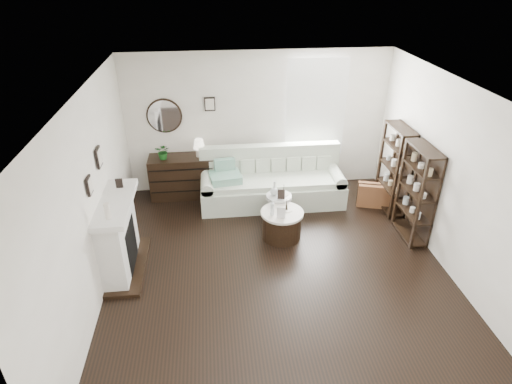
{
  "coord_description": "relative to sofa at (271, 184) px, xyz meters",
  "views": [
    {
      "loc": [
        -0.89,
        -5.03,
        4.14
      ],
      "look_at": [
        -0.25,
        0.8,
        0.91
      ],
      "focal_mm": 30.0,
      "sensor_mm": 36.0,
      "label": 1
    }
  ],
  "objects": [
    {
      "name": "room",
      "position": [
        0.55,
        0.62,
        1.25
      ],
      "size": [
        5.5,
        5.5,
        5.5
      ],
      "color": "black",
      "rests_on": "ground"
    },
    {
      "name": "fireplace",
      "position": [
        -2.5,
        -1.78,
        0.2
      ],
      "size": [
        0.5,
        1.4,
        1.84
      ],
      "color": "white",
      "rests_on": "ground"
    },
    {
      "name": "shelf_unit_far",
      "position": [
        2.14,
        -0.53,
        0.46
      ],
      "size": [
        0.3,
        0.8,
        1.6
      ],
      "color": "black",
      "rests_on": "ground"
    },
    {
      "name": "shelf_unit_near",
      "position": [
        2.14,
        -1.43,
        0.46
      ],
      "size": [
        0.3,
        0.8,
        1.6
      ],
      "color": "black",
      "rests_on": "ground"
    },
    {
      "name": "sofa",
      "position": [
        0.0,
        0.0,
        0.0
      ],
      "size": [
        2.67,
        0.92,
        1.04
      ],
      "color": "beige",
      "rests_on": "ground"
    },
    {
      "name": "quilt",
      "position": [
        -0.87,
        -0.13,
        0.26
      ],
      "size": [
        0.61,
        0.52,
        0.14
      ],
      "primitive_type": "cube",
      "rotation": [
        0.0,
        0.0,
        0.14
      ],
      "color": "#268C70",
      "rests_on": "sofa"
    },
    {
      "name": "suitcase",
      "position": [
        1.91,
        -0.42,
        -0.12
      ],
      "size": [
        0.7,
        0.4,
        0.45
      ],
      "primitive_type": "cube",
      "rotation": [
        0.0,
        0.0,
        -0.28
      ],
      "color": "brown",
      "rests_on": "ground"
    },
    {
      "name": "dresser",
      "position": [
        -1.68,
        0.39,
        0.07
      ],
      "size": [
        1.23,
        0.53,
        0.82
      ],
      "color": "black",
      "rests_on": "ground"
    },
    {
      "name": "table_lamp",
      "position": [
        -1.33,
        0.39,
        0.65
      ],
      "size": [
        0.25,
        0.25,
        0.35
      ],
      "primitive_type": null,
      "rotation": [
        0.0,
        0.0,
        -0.13
      ],
      "color": "white",
      "rests_on": "dresser"
    },
    {
      "name": "potted_plant",
      "position": [
        -1.99,
        0.34,
        0.63
      ],
      "size": [
        0.32,
        0.29,
        0.3
      ],
      "primitive_type": "imported",
      "rotation": [
        0.0,
        0.0,
        -0.21
      ],
      "color": "#164F18",
      "rests_on": "dresser"
    },
    {
      "name": "drum_table",
      "position": [
        -0.0,
        -1.24,
        -0.1
      ],
      "size": [
        0.7,
        0.7,
        0.49
      ],
      "rotation": [
        0.0,
        0.0,
        0.29
      ],
      "color": "black",
      "rests_on": "ground"
    },
    {
      "name": "pedestal_table",
      "position": [
        0.01,
        -0.79,
        0.15
      ],
      "size": [
        0.45,
        0.45,
        0.54
      ],
      "rotation": [
        0.0,
        0.0,
        -0.35
      ],
      "color": "silver",
      "rests_on": "ground"
    },
    {
      "name": "eiffel_drum",
      "position": [
        0.08,
        -1.19,
        0.24
      ],
      "size": [
        0.11,
        0.11,
        0.18
      ],
      "primitive_type": null,
      "rotation": [
        0.0,
        0.0,
        -0.03
      ],
      "color": "black",
      "rests_on": "drum_table"
    },
    {
      "name": "bottle_drum",
      "position": [
        -0.18,
        -1.32,
        0.28
      ],
      "size": [
        0.06,
        0.06,
        0.28
      ],
      "primitive_type": "cylinder",
      "color": "silver",
      "rests_on": "drum_table"
    },
    {
      "name": "card_frame_drum",
      "position": [
        -0.05,
        -1.42,
        0.24
      ],
      "size": [
        0.15,
        0.08,
        0.18
      ],
      "primitive_type": "cube",
      "rotation": [
        -0.21,
        0.0,
        -0.19
      ],
      "color": "silver",
      "rests_on": "drum_table"
    },
    {
      "name": "eiffel_ped",
      "position": [
        0.1,
        -0.76,
        0.28
      ],
      "size": [
        0.1,
        0.1,
        0.16
      ],
      "primitive_type": null,
      "rotation": [
        0.0,
        0.0,
        0.03
      ],
      "color": "black",
      "rests_on": "pedestal_table"
    },
    {
      "name": "flask_ped",
      "position": [
        -0.06,
        -0.77,
        0.33
      ],
      "size": [
        0.14,
        0.14,
        0.26
      ],
      "primitive_type": null,
      "color": "silver",
      "rests_on": "pedestal_table"
    },
    {
      "name": "card_frame_ped",
      "position": [
        0.03,
        -0.9,
        0.28
      ],
      "size": [
        0.13,
        0.07,
        0.17
      ],
      "primitive_type": "cube",
      "rotation": [
        -0.21,
        0.0,
        -0.18
      ],
      "color": "black",
      "rests_on": "pedestal_table"
    }
  ]
}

